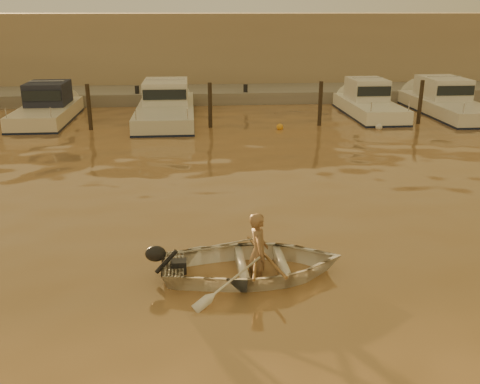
{
  "coord_description": "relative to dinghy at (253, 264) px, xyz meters",
  "views": [
    {
      "loc": [
        -0.98,
        -10.0,
        5.09
      ],
      "look_at": [
        0.14,
        2.57,
        0.75
      ],
      "focal_mm": 40.0,
      "sensor_mm": 36.0,
      "label": 1
    }
  ],
  "objects": [
    {
      "name": "moored_boat_2",
      "position": [
        -2.41,
        16.43,
        0.37
      ],
      "size": [
        2.65,
        8.76,
        1.75
      ],
      "primitive_type": null,
      "color": "silver",
      "rests_on": "ground_plane"
    },
    {
      "name": "fender_c",
      "position": [
        -2.21,
        12.68,
        -0.16
      ],
      "size": [
        0.3,
        0.3,
        0.3
      ],
      "primitive_type": "sphere",
      "color": "silver",
      "rests_on": "ground_plane"
    },
    {
      "name": "oar_port",
      "position": [
        0.25,
        0.01,
        0.16
      ],
      "size": [
        0.54,
        2.06,
        0.13
      ],
      "primitive_type": "cylinder",
      "rotation": [
        1.54,
        0.0,
        0.23
      ],
      "color": "brown",
      "rests_on": "dinghy"
    },
    {
      "name": "fender_b",
      "position": [
        -7.55,
        14.28,
        -0.16
      ],
      "size": [
        0.3,
        0.3,
        0.3
      ],
      "primitive_type": "sphere",
      "color": "#DE4F1A",
      "rests_on": "ground_plane"
    },
    {
      "name": "moored_boat_1",
      "position": [
        -8.05,
        16.43,
        0.37
      ],
      "size": [
        2.29,
        6.81,
        1.75
      ],
      "primitive_type": null,
      "color": "beige",
      "rests_on": "ground_plane"
    },
    {
      "name": "piling_3",
      "position": [
        4.66,
        14.23,
        0.64
      ],
      "size": [
        0.18,
        0.18,
        2.2
      ],
      "primitive_type": "cylinder",
      "color": "#2D2319",
      "rests_on": "ground_plane"
    },
    {
      "name": "dinghy",
      "position": [
        0.0,
        0.0,
        0.0
      ],
      "size": [
        3.69,
        2.68,
        0.75
      ],
      "primitive_type": "imported",
      "rotation": [
        0.0,
        0.0,
        1.59
      ],
      "color": "white",
      "rests_on": "ground_plane"
    },
    {
      "name": "piling_2",
      "position": [
        -0.34,
        14.23,
        0.64
      ],
      "size": [
        0.18,
        0.18,
        2.2
      ],
      "primitive_type": "cylinder",
      "color": "#2D2319",
      "rests_on": "ground_plane"
    },
    {
      "name": "waterfront_building",
      "position": [
        -0.14,
        27.43,
        2.14
      ],
      "size": [
        46.0,
        7.0,
        4.8
      ],
      "primitive_type": "cube",
      "color": "#9E8466",
      "rests_on": "quay"
    },
    {
      "name": "person",
      "position": [
        0.1,
        0.0,
        0.26
      ],
      "size": [
        0.4,
        0.6,
        1.64
      ],
      "primitive_type": "imported",
      "rotation": [
        0.0,
        0.0,
        1.59
      ],
      "color": "#8C6746",
      "rests_on": "dinghy"
    },
    {
      "name": "ground_plane",
      "position": [
        -0.14,
        0.43,
        -0.26
      ],
      "size": [
        160.0,
        160.0,
        0.0
      ],
      "primitive_type": "plane",
      "color": "#94633B",
      "rests_on": "ground"
    },
    {
      "name": "fender_e",
      "position": [
        7.11,
        13.17,
        -0.16
      ],
      "size": [
        0.3,
        0.3,
        0.3
      ],
      "primitive_type": "sphere",
      "color": "silver",
      "rests_on": "ground_plane"
    },
    {
      "name": "moored_boat_4",
      "position": [
        7.7,
        16.43,
        0.37
      ],
      "size": [
        2.17,
        6.73,
        1.75
      ],
      "primitive_type": null,
      "color": "white",
      "rests_on": "ground_plane"
    },
    {
      "name": "oar_starboard",
      "position": [
        0.05,
        0.0,
        0.16
      ],
      "size": [
        0.38,
        2.09,
        0.13
      ],
      "primitive_type": "cylinder",
      "rotation": [
        1.54,
        0.0,
        -0.15
      ],
      "color": "brown",
      "rests_on": "dinghy"
    },
    {
      "name": "quay",
      "position": [
        -0.14,
        21.93,
        -0.11
      ],
      "size": [
        52.0,
        4.0,
        1.0
      ],
      "primitive_type": "cube",
      "color": "gray",
      "rests_on": "ground_plane"
    },
    {
      "name": "piling_4",
      "position": [
        9.36,
        14.23,
        0.64
      ],
      "size": [
        0.18,
        0.18,
        2.2
      ],
      "primitive_type": "cylinder",
      "color": "#2D2319",
      "rests_on": "ground_plane"
    },
    {
      "name": "fender_d",
      "position": [
        2.72,
        13.57,
        -0.16
      ],
      "size": [
        0.3,
        0.3,
        0.3
      ],
      "primitive_type": "sphere",
      "color": "orange",
      "rests_on": "ground_plane"
    },
    {
      "name": "outboard_motor",
      "position": [
        -1.5,
        -0.03,
        0.02
      ],
      "size": [
        0.91,
        0.42,
        0.7
      ],
      "primitive_type": null,
      "rotation": [
        0.0,
        0.0,
        0.02
      ],
      "color": "black",
      "rests_on": "dinghy"
    },
    {
      "name": "piling_1",
      "position": [
        -5.64,
        14.23,
        0.64
      ],
      "size": [
        0.18,
        0.18,
        2.2
      ],
      "primitive_type": "cylinder",
      "color": "#2D2319",
      "rests_on": "ground_plane"
    },
    {
      "name": "moored_boat_5",
      "position": [
        11.76,
        16.43,
        0.37
      ],
      "size": [
        2.46,
        8.19,
        1.75
      ],
      "primitive_type": null,
      "color": "silver",
      "rests_on": "ground_plane"
    }
  ]
}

